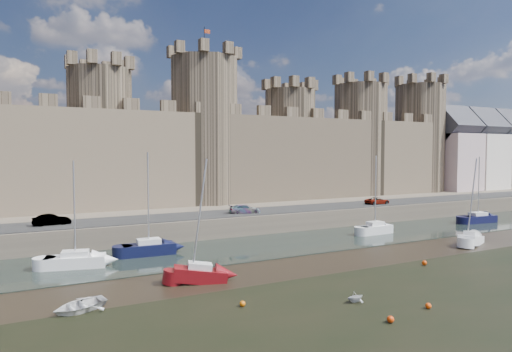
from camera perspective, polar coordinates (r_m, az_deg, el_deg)
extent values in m
plane|color=black|center=(34.04, 22.22, -15.41)|extent=(160.00, 160.00, 0.00)
cube|color=black|center=(52.20, 1.35, -8.70)|extent=(160.00, 12.00, 0.08)
cube|color=#4C443A|center=(84.91, -10.58, -3.39)|extent=(160.00, 60.00, 2.50)
cube|color=black|center=(60.58, -3.27, -4.66)|extent=(160.00, 7.00, 0.10)
cube|color=#42382B|center=(73.02, -7.85, 2.09)|extent=(100.00, 9.00, 14.00)
cylinder|color=#42382B|center=(69.52, -18.82, 4.39)|extent=(9.00, 9.00, 20.00)
cylinder|color=#42382B|center=(73.80, -6.41, 5.60)|extent=(11.00, 11.00, 23.00)
cylinder|color=black|center=(75.74, -6.48, 16.24)|extent=(0.10, 0.10, 5.00)
cube|color=#983114|center=(76.35, -6.12, 17.53)|extent=(1.00, 0.03, 0.60)
cylinder|color=#42382B|center=(80.95, 4.23, 3.97)|extent=(9.00, 9.00, 19.00)
cylinder|color=#42382B|center=(90.48, 12.88, 4.43)|extent=(10.00, 10.00, 21.00)
cylinder|color=#42382B|center=(101.63, 19.76, 4.44)|extent=(10.00, 10.00, 22.00)
cube|color=beige|center=(106.38, 23.42, 1.61)|extent=(8.50, 9.00, 12.00)
cube|color=#38383F|center=(106.50, 23.51, 5.70)|extent=(8.50, 9.05, 9.05)
cube|color=white|center=(113.54, 26.27, 1.62)|extent=(8.50, 9.00, 12.00)
cube|color=#38383F|center=(113.65, 26.36, 5.45)|extent=(8.50, 9.05, 9.05)
cube|color=white|center=(120.94, 28.78, 1.62)|extent=(8.50, 9.00, 12.00)
cube|color=#38383F|center=(121.04, 28.87, 5.22)|extent=(8.50, 9.05, 9.05)
imported|color=gray|center=(55.35, -24.18, -5.03)|extent=(4.01, 1.69, 1.29)
imported|color=gray|center=(60.41, -1.41, -4.16)|extent=(4.41, 2.60, 1.20)
imported|color=gray|center=(73.20, 14.92, -3.04)|extent=(4.01, 1.88, 1.11)
cube|color=white|center=(45.52, -21.64, -9.92)|extent=(5.56, 3.16, 1.07)
cube|color=silver|center=(45.35, -21.66, -8.96)|extent=(2.59, 1.91, 0.48)
cylinder|color=silver|center=(44.70, -21.76, -3.79)|extent=(0.14, 0.14, 8.72)
cube|color=black|center=(48.64, -13.25, -8.91)|extent=(5.37, 2.35, 1.15)
cube|color=silver|center=(48.48, -13.26, -7.94)|extent=(2.42, 1.57, 0.52)
cylinder|color=silver|center=(47.84, -13.33, -2.72)|extent=(0.14, 0.14, 9.39)
cube|color=silver|center=(61.24, 14.66, -6.49)|extent=(4.74, 1.98, 1.10)
cube|color=silver|center=(61.11, 14.67, -5.75)|extent=(2.12, 1.34, 0.50)
cylinder|color=silver|center=(60.62, 14.72, -1.78)|extent=(0.14, 0.14, 9.00)
cube|color=black|center=(76.28, 25.99, -4.84)|extent=(5.80, 2.72, 1.07)
cube|color=silver|center=(76.18, 26.01, -4.26)|extent=(2.63, 1.77, 0.49)
cylinder|color=silver|center=(75.79, 26.08, -1.15)|extent=(0.14, 0.14, 8.78)
cube|color=#660B10|center=(38.34, -7.01, -12.25)|extent=(4.64, 2.86, 1.10)
cube|color=silver|center=(38.14, -7.01, -11.09)|extent=(2.18, 1.68, 0.50)
cylinder|color=silver|center=(37.33, -7.06, -4.73)|extent=(0.14, 0.14, 9.03)
cube|color=white|center=(58.26, 25.29, -7.26)|extent=(4.94, 3.46, 1.08)
cube|color=silver|center=(58.13, 25.31, -6.49)|extent=(2.37, 1.96, 0.49)
cylinder|color=silver|center=(57.61, 25.40, -2.39)|extent=(0.14, 0.14, 8.85)
imported|color=silver|center=(34.03, 12.31, -14.60)|extent=(1.51, 1.32, 0.75)
imported|color=silver|center=(33.64, -21.18, -14.98)|extent=(3.96, 3.26, 0.71)
sphere|color=red|center=(30.87, 16.47, -16.81)|extent=(0.45, 0.45, 0.45)
sphere|color=#D46009|center=(32.54, -1.70, -15.67)|extent=(0.41, 0.41, 0.41)
sphere|color=#CD3C09|center=(46.29, 20.30, -10.15)|extent=(0.48, 0.48, 0.48)
sphere|color=#E9450A|center=(34.18, 20.74, -14.94)|extent=(0.41, 0.41, 0.41)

